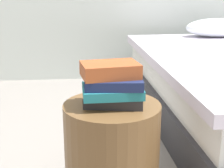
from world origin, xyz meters
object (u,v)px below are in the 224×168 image
at_px(book_charcoal, 114,99).
at_px(book_teal, 111,91).
at_px(side_table, 112,151).
at_px(book_rust, 110,70).
at_px(book_navy, 114,82).

bearing_deg(book_charcoal, book_teal, -114.56).
height_order(side_table, book_rust, book_rust).
xyz_separation_m(book_teal, book_navy, (0.01, -0.00, 0.04)).
height_order(book_charcoal, book_navy, book_navy).
xyz_separation_m(book_navy, book_rust, (-0.01, 0.01, 0.05)).
bearing_deg(book_teal, book_rust, 119.56).
distance_m(side_table, book_charcoal, 0.24).
bearing_deg(book_rust, book_teal, -67.44).
height_order(side_table, book_charcoal, book_charcoal).
distance_m(side_table, book_teal, 0.28).
bearing_deg(book_rust, side_table, -5.95).
relative_size(side_table, book_navy, 1.87).
distance_m(book_charcoal, book_teal, 0.05).
bearing_deg(book_charcoal, book_navy, -89.62).
relative_size(book_teal, book_rust, 1.06).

